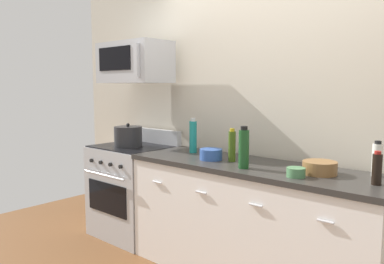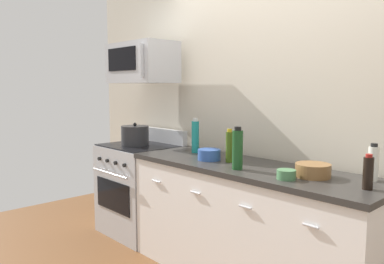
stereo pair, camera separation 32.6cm
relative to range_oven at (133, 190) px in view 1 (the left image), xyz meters
name	(u,v)px [view 1 (the left image)]	position (x,y,z in m)	size (l,w,h in m)	color
back_wall	(280,106)	(1.41, 0.41, 0.88)	(5.17, 0.10, 2.70)	beige
counter_unit	(251,222)	(1.41, 0.00, -0.01)	(2.08, 0.66, 0.92)	white
range_oven	(133,190)	(0.00, 0.00, 0.00)	(0.76, 0.69, 1.07)	#B7BABF
microwave	(135,63)	(0.00, 0.04, 1.28)	(0.74, 0.44, 0.40)	#B7BABF
bottle_vinegar_white	(377,160)	(2.25, 0.20, 0.56)	(0.06, 0.06, 0.24)	silver
bottle_olive_oil	(232,146)	(1.23, -0.01, 0.58)	(0.06, 0.06, 0.26)	#385114
bottle_wine_green	(244,148)	(1.44, -0.16, 0.60)	(0.08, 0.08, 0.31)	#19471E
bottle_sparkling_teal	(193,136)	(0.72, 0.10, 0.60)	(0.07, 0.07, 0.31)	#197F7A
bottle_soy_sauce_dark	(377,169)	(2.32, -0.04, 0.55)	(0.06, 0.06, 0.21)	black
bowl_green_glaze	(296,172)	(1.86, -0.17, 0.48)	(0.12, 0.12, 0.06)	#477A4C
bowl_blue_mixing	(211,154)	(1.06, -0.06, 0.50)	(0.19, 0.19, 0.09)	#2D519E
bowl_red_small	(209,152)	(0.91, 0.09, 0.47)	(0.12, 0.12, 0.04)	#B72D28
bowl_wooden_salad	(320,167)	(1.94, 0.02, 0.50)	(0.23, 0.23, 0.09)	brown
stockpot	(128,136)	(0.00, -0.05, 0.55)	(0.28, 0.28, 0.23)	#262628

